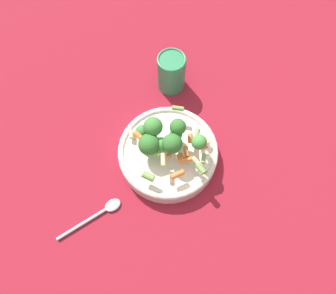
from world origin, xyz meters
name	(u,v)px	position (x,y,z in m)	size (l,w,h in m)	color
ground_plane	(168,157)	(0.00, 0.00, 0.00)	(3.00, 3.00, 0.00)	maroon
bowl	(168,153)	(0.00, 0.00, 0.02)	(0.22, 0.22, 0.04)	silver
pasta_salad	(165,140)	(0.00, 0.01, 0.08)	(0.18, 0.19, 0.08)	#8CB766
cup	(171,72)	(0.20, 0.04, 0.05)	(0.07, 0.07, 0.10)	#2D7F51
spoon	(101,212)	(-0.16, 0.11, 0.01)	(0.12, 0.11, 0.01)	silver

